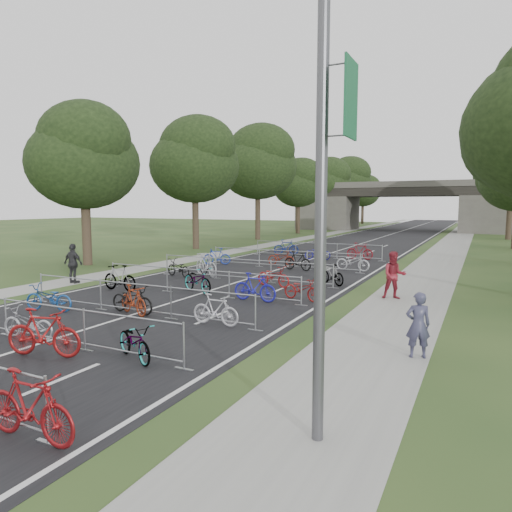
% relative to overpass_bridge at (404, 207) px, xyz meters
% --- Properties ---
extents(road, '(11.00, 140.00, 0.01)m').
position_rel_overpass_bridge_xyz_m(road, '(0.00, -15.00, -3.53)').
color(road, black).
rests_on(road, ground).
extents(sidewalk_right, '(3.00, 140.00, 0.01)m').
position_rel_overpass_bridge_xyz_m(sidewalk_right, '(8.00, -15.00, -3.53)').
color(sidewalk_right, gray).
rests_on(sidewalk_right, ground).
extents(sidewalk_left, '(2.00, 140.00, 0.01)m').
position_rel_overpass_bridge_xyz_m(sidewalk_left, '(-7.50, -15.00, -3.53)').
color(sidewalk_left, gray).
rests_on(sidewalk_left, ground).
extents(lane_markings, '(0.12, 140.00, 0.00)m').
position_rel_overpass_bridge_xyz_m(lane_markings, '(0.00, -15.00, -3.53)').
color(lane_markings, silver).
rests_on(lane_markings, ground).
extents(overpass_bridge, '(31.00, 8.00, 7.05)m').
position_rel_overpass_bridge_xyz_m(overpass_bridge, '(0.00, 0.00, 0.00)').
color(overpass_bridge, '#4C4944').
rests_on(overpass_bridge, ground).
extents(lamppost, '(0.61, 0.65, 8.21)m').
position_rel_overpass_bridge_xyz_m(lamppost, '(8.33, -63.00, 0.75)').
color(lamppost, '#4C4C51').
rests_on(lamppost, ground).
extents(tree_left_0, '(6.72, 6.72, 10.25)m').
position_rel_overpass_bridge_xyz_m(tree_left_0, '(-11.39, -49.07, 2.96)').
color(tree_left_0, '#33261C').
rests_on(tree_left_0, ground).
extents(tree_left_1, '(7.56, 7.56, 11.53)m').
position_rel_overpass_bridge_xyz_m(tree_left_1, '(-11.39, -37.07, 3.77)').
color(tree_left_1, '#33261C').
rests_on(tree_left_1, ground).
extents(tree_left_2, '(8.40, 8.40, 12.81)m').
position_rel_overpass_bridge_xyz_m(tree_left_2, '(-11.39, -25.07, 4.58)').
color(tree_left_2, '#33261C').
rests_on(tree_left_2, ground).
extents(tree_left_3, '(6.72, 6.72, 10.25)m').
position_rel_overpass_bridge_xyz_m(tree_left_3, '(-11.39, -13.07, 2.96)').
color(tree_left_3, '#33261C').
rests_on(tree_left_3, ground).
extents(tree_left_4, '(7.56, 7.56, 11.53)m').
position_rel_overpass_bridge_xyz_m(tree_left_4, '(-11.39, -1.07, 3.77)').
color(tree_left_4, '#33261C').
rests_on(tree_left_4, ground).
extents(tree_right_4, '(8.18, 8.18, 12.47)m').
position_rel_overpass_bridge_xyz_m(tree_right_4, '(13.11, -1.07, 4.37)').
color(tree_right_4, '#33261C').
rests_on(tree_right_4, ground).
extents(tree_left_5, '(8.40, 8.40, 12.81)m').
position_rel_overpass_bridge_xyz_m(tree_left_5, '(-11.39, 10.93, 4.58)').
color(tree_left_5, '#33261C').
rests_on(tree_left_5, ground).
extents(tree_right_5, '(6.16, 6.16, 9.39)m').
position_rel_overpass_bridge_xyz_m(tree_right_5, '(13.11, 10.93, 2.41)').
color(tree_right_5, '#33261C').
rests_on(tree_right_5, ground).
extents(tree_left_6, '(6.72, 6.72, 10.25)m').
position_rel_overpass_bridge_xyz_m(tree_left_6, '(-11.39, 22.93, 2.96)').
color(tree_left_6, '#33261C').
rests_on(tree_left_6, ground).
extents(tree_right_6, '(7.17, 7.17, 10.93)m').
position_rel_overpass_bridge_xyz_m(tree_right_6, '(13.11, 22.93, 3.39)').
color(tree_right_6, '#33261C').
rests_on(tree_right_6, ground).
extents(barrier_row_1, '(9.70, 0.08, 1.10)m').
position_rel_overpass_bridge_xyz_m(barrier_row_1, '(0.00, -61.40, -2.99)').
color(barrier_row_1, gray).
rests_on(barrier_row_1, ground).
extents(barrier_row_2, '(9.70, 0.08, 1.10)m').
position_rel_overpass_bridge_xyz_m(barrier_row_2, '(0.00, -57.80, -2.99)').
color(barrier_row_2, gray).
rests_on(barrier_row_2, ground).
extents(barrier_row_3, '(9.70, 0.08, 1.10)m').
position_rel_overpass_bridge_xyz_m(barrier_row_3, '(0.00, -54.00, -2.99)').
color(barrier_row_3, gray).
rests_on(barrier_row_3, ground).
extents(barrier_row_4, '(9.70, 0.08, 1.10)m').
position_rel_overpass_bridge_xyz_m(barrier_row_4, '(0.00, -50.00, -2.99)').
color(barrier_row_4, gray).
rests_on(barrier_row_4, ground).
extents(barrier_row_5, '(9.70, 0.08, 1.10)m').
position_rel_overpass_bridge_xyz_m(barrier_row_5, '(0.00, -45.00, -2.99)').
color(barrier_row_5, gray).
rests_on(barrier_row_5, ground).
extents(barrier_row_6, '(9.70, 0.08, 1.10)m').
position_rel_overpass_bridge_xyz_m(barrier_row_6, '(0.00, -39.00, -2.99)').
color(barrier_row_6, gray).
rests_on(barrier_row_6, ground).
extents(bike_3, '(1.91, 0.59, 1.14)m').
position_rel_overpass_bridge_xyz_m(bike_3, '(4.30, -65.07, -2.96)').
color(bike_3, maroon).
rests_on(bike_3, ground).
extents(bike_5, '(1.76, 0.82, 0.89)m').
position_rel_overpass_bridge_xyz_m(bike_5, '(-0.67, -61.37, -3.09)').
color(bike_5, '#AFAFB7').
rests_on(bike_5, ground).
extents(bike_6, '(2.08, 1.07, 1.20)m').
position_rel_overpass_bridge_xyz_m(bike_6, '(1.03, -62.20, -2.93)').
color(bike_6, maroon).
rests_on(bike_6, ground).
extents(bike_7, '(1.81, 1.29, 0.90)m').
position_rel_overpass_bridge_xyz_m(bike_7, '(3.17, -61.39, -3.08)').
color(bike_7, gray).
rests_on(bike_7, ground).
extents(bike_8, '(1.92, 1.02, 0.96)m').
position_rel_overpass_bridge_xyz_m(bike_8, '(-2.96, -58.82, -3.05)').
color(bike_8, navy).
rests_on(bike_8, ground).
extents(bike_9, '(1.74, 1.04, 1.01)m').
position_rel_overpass_bridge_xyz_m(bike_9, '(0.04, -57.90, -3.03)').
color(bike_9, maroon).
rests_on(bike_9, ground).
extents(bike_10, '(1.91, 0.80, 0.98)m').
position_rel_overpass_bridge_xyz_m(bike_10, '(-0.14, -57.74, -3.04)').
color(bike_10, black).
rests_on(bike_10, ground).
extents(bike_11, '(1.63, 0.47, 0.98)m').
position_rel_overpass_bridge_xyz_m(bike_11, '(3.24, -57.82, -3.05)').
color(bike_11, '#BBBAC2').
rests_on(bike_11, ground).
extents(bike_12, '(1.92, 0.67, 1.14)m').
position_rel_overpass_bridge_xyz_m(bike_12, '(-3.47, -54.77, -2.97)').
color(bike_12, gray).
rests_on(bike_12, ground).
extents(bike_13, '(2.20, 1.55, 1.10)m').
position_rel_overpass_bridge_xyz_m(bike_13, '(-0.22, -53.62, -2.99)').
color(bike_13, gray).
rests_on(bike_13, ground).
extents(bike_14, '(1.85, 0.60, 1.10)m').
position_rel_overpass_bridge_xyz_m(bike_14, '(2.73, -54.10, -2.98)').
color(bike_14, '#1D1DA0').
rests_on(bike_14, ground).
extents(bike_15, '(1.79, 1.04, 0.89)m').
position_rel_overpass_bridge_xyz_m(bike_15, '(4.30, -53.14, -3.09)').
color(bike_15, maroon).
rests_on(bike_15, ground).
extents(bike_16, '(1.87, 1.10, 0.93)m').
position_rel_overpass_bridge_xyz_m(bike_16, '(-3.54, -50.44, -3.07)').
color(bike_16, black).
rests_on(bike_16, ground).
extents(bike_17, '(2.10, 1.45, 1.24)m').
position_rel_overpass_bridge_xyz_m(bike_17, '(-2.38, -49.61, -2.92)').
color(bike_17, '#B1B3B9').
rests_on(bike_17, ground).
extents(bike_18, '(1.92, 1.07, 0.95)m').
position_rel_overpass_bridge_xyz_m(bike_18, '(2.04, -50.83, -3.06)').
color(bike_18, maroon).
rests_on(bike_18, ground).
extents(bike_19, '(1.64, 1.29, 0.99)m').
position_rel_overpass_bridge_xyz_m(bike_19, '(4.30, -49.25, -3.04)').
color(bike_19, gray).
rests_on(bike_19, ground).
extents(bike_20, '(1.74, 1.22, 1.03)m').
position_rel_overpass_bridge_xyz_m(bike_20, '(-4.30, -45.37, -3.02)').
color(bike_20, navy).
rests_on(bike_20, ground).
extents(bike_21, '(1.85, 0.78, 0.95)m').
position_rel_overpass_bridge_xyz_m(bike_21, '(-0.52, -44.01, -3.06)').
color(bike_21, maroon).
rests_on(bike_21, ground).
extents(bike_22, '(1.88, 0.89, 1.09)m').
position_rel_overpass_bridge_xyz_m(bike_22, '(1.13, -45.48, -2.99)').
color(bike_22, black).
rests_on(bike_22, ground).
extents(bike_23, '(2.01, 0.89, 1.02)m').
position_rel_overpass_bridge_xyz_m(bike_23, '(3.99, -44.20, -3.02)').
color(bike_23, '#B9B9C1').
rests_on(bike_23, ground).
extents(bike_25, '(1.95, 1.03, 1.13)m').
position_rel_overpass_bridge_xyz_m(bike_25, '(-2.68, -38.05, -2.97)').
color(bike_25, navy).
rests_on(bike_25, ground).
extents(bike_26, '(1.84, 0.82, 0.94)m').
position_rel_overpass_bridge_xyz_m(bike_26, '(0.46, -40.02, -3.07)').
color(bike_26, navy).
rests_on(bike_26, ground).
extents(bike_27, '(1.96, 0.84, 1.14)m').
position_rel_overpass_bridge_xyz_m(bike_27, '(3.02, -38.64, -2.96)').
color(bike_27, maroon).
rests_on(bike_27, ground).
extents(pedestrian_a, '(0.69, 0.57, 1.62)m').
position_rel_overpass_bridge_xyz_m(pedestrian_a, '(9.20, -58.19, -2.72)').
color(pedestrian_a, '#35354F').
rests_on(pedestrian_a, ground).
extents(pedestrian_b, '(1.09, 0.97, 1.88)m').
position_rel_overpass_bridge_xyz_m(pedestrian_b, '(7.45, -51.23, -2.59)').
color(pedestrian_b, maroon).
rests_on(pedestrian_b, ground).
extents(pedestrian_c, '(1.11, 0.47, 1.89)m').
position_rel_overpass_bridge_xyz_m(pedestrian_c, '(-6.82, -54.27, -2.59)').
color(pedestrian_c, '#262629').
rests_on(pedestrian_c, ground).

